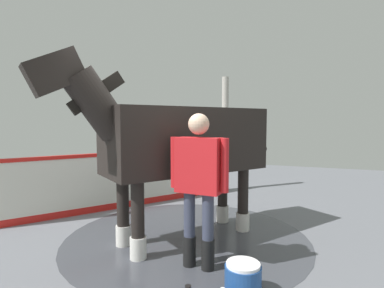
% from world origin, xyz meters
% --- Properties ---
extents(ground_plane, '(16.00, 16.00, 0.02)m').
position_xyz_m(ground_plane, '(0.00, 0.00, -0.01)').
color(ground_plane, slate).
extents(wet_patch, '(3.44, 3.44, 0.00)m').
position_xyz_m(wet_patch, '(-0.28, -0.26, 0.00)').
color(wet_patch, '#42444C').
rests_on(wet_patch, ground).
extents(barrier_wall, '(2.84, 3.90, 1.08)m').
position_xyz_m(barrier_wall, '(1.30, -1.40, 0.50)').
color(barrier_wall, silver).
rests_on(barrier_wall, ground).
extents(roof_post_far, '(0.16, 0.16, 2.70)m').
position_xyz_m(roof_post_far, '(-0.05, -3.35, 1.35)').
color(roof_post_far, '#B7B2A8').
rests_on(roof_post_far, ground).
extents(horse, '(2.31, 3.03, 2.46)m').
position_xyz_m(horse, '(-0.21, -0.17, 1.38)').
color(horse, black).
rests_on(horse, ground).
extents(handler, '(0.69, 0.26, 1.75)m').
position_xyz_m(handler, '(-0.73, 0.53, 1.02)').
color(handler, black).
rests_on(handler, ground).
extents(wash_bucket, '(0.35, 0.35, 0.32)m').
position_xyz_m(wash_bucket, '(-1.31, 0.91, 0.16)').
color(wash_bucket, '#1E478C').
rests_on(wash_bucket, ground).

